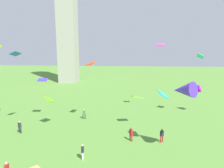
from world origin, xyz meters
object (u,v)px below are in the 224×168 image
object	(u,v)px
monument_obelisk	(66,3)
kite_flying_9	(50,100)
person_2	(162,135)
person_4	(20,126)
kite_flying_5	(91,64)
kite_flying_10	(15,54)
person_5	(83,151)
kite_flying_2	(163,94)
kite_flying_11	(183,90)
kite_flying_7	(195,90)
kite_flying_3	(137,97)
person_1	(84,113)
kite_flying_6	(200,56)
kite_flying_1	(43,80)
person_3	(131,133)
kite_flying_4	(161,45)

from	to	relation	value
monument_obelisk	kite_flying_9	size ratio (longest dim) A/B	26.88
person_2	person_4	distance (m)	18.52
kite_flying_5	person_2	bearing A→B (deg)	74.19
person_2	kite_flying_10	distance (m)	21.63
kite_flying_10	person_2	bearing A→B (deg)	85.27
person_5	monument_obelisk	bearing A→B (deg)	-168.44
kite_flying_2	kite_flying_11	bearing A→B (deg)	37.60
kite_flying_7	kite_flying_11	xyz separation A→B (m)	(-6.02, -15.00, 3.06)
person_4	kite_flying_3	xyz separation A→B (m)	(15.62, 3.73, 3.42)
monument_obelisk	kite_flying_9	distance (m)	45.17
person_1	kite_flying_3	distance (m)	9.30
kite_flying_5	kite_flying_11	xyz separation A→B (m)	(11.14, -8.74, -1.93)
kite_flying_3	kite_flying_6	distance (m)	12.34
kite_flying_1	kite_flying_2	world-z (taller)	kite_flying_2
person_1	kite_flying_2	size ratio (longest dim) A/B	0.91
kite_flying_1	kite_flying_2	bearing A→B (deg)	151.51
kite_flying_7	monument_obelisk	bearing A→B (deg)	-104.33
kite_flying_5	person_3	bearing A→B (deg)	61.17
kite_flying_1	kite_flying_9	size ratio (longest dim) A/B	0.79
person_5	person_3	bearing A→B (deg)	125.71
monument_obelisk	kite_flying_1	xyz separation A→B (m)	(6.74, -35.45, -19.19)
person_4	kite_flying_1	world-z (taller)	kite_flying_1
kite_flying_10	kite_flying_2	bearing A→B (deg)	81.35
person_3	kite_flying_9	bearing A→B (deg)	-142.94
person_3	kite_flying_7	bearing A→B (deg)	102.94
monument_obelisk	kite_flying_11	bearing A→B (deg)	-60.24
person_2	kite_flying_3	distance (m)	6.54
kite_flying_2	kite_flying_4	size ratio (longest dim) A/B	1.31
person_4	kite_flying_4	distance (m)	24.96
person_1	kite_flying_9	distance (m)	6.08
kite_flying_4	kite_flying_6	size ratio (longest dim) A/B	0.74
person_5	person_1	bearing A→B (deg)	-174.73
kite_flying_2	kite_flying_4	world-z (taller)	kite_flying_4
kite_flying_1	kite_flying_2	distance (m)	19.20
kite_flying_3	kite_flying_11	bearing A→B (deg)	-80.27
person_2	kite_flying_4	distance (m)	16.13
kite_flying_5	kite_flying_3	bearing A→B (deg)	95.65
person_5	person_4	bearing A→B (deg)	-126.43
kite_flying_3	kite_flying_2	bearing A→B (deg)	-87.36
person_2	person_3	world-z (taller)	person_3
kite_flying_4	person_2	bearing A→B (deg)	81.41
kite_flying_1	person_2	bearing A→B (deg)	155.44
kite_flying_3	kite_flying_1	bearing A→B (deg)	151.31
kite_flying_1	kite_flying_10	xyz separation A→B (m)	(-1.59, -4.26, 4.15)
kite_flying_2	kite_flying_5	size ratio (longest dim) A/B	1.03
person_5	kite_flying_7	world-z (taller)	kite_flying_7
person_5	kite_flying_2	world-z (taller)	kite_flying_2
person_5	kite_flying_3	world-z (taller)	kite_flying_3
kite_flying_6	kite_flying_5	bearing A→B (deg)	119.04
person_3	kite_flying_7	xyz separation A→B (m)	(11.14, 12.27, 3.01)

